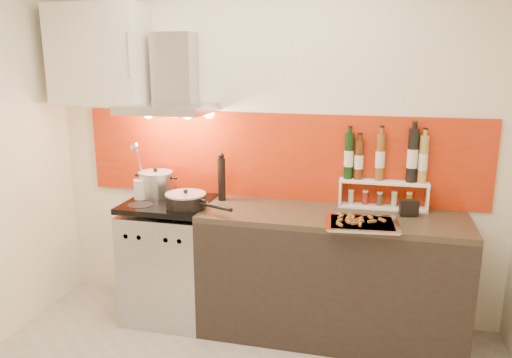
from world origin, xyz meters
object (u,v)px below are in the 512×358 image
(counter, at_px, (330,275))
(stock_pot, at_px, (156,184))
(pepper_mill, at_px, (222,177))
(baking_tray, at_px, (362,223))
(range_stove, at_px, (171,260))
(saute_pan, at_px, (187,200))

(counter, bearing_deg, stock_pot, 175.70)
(pepper_mill, height_order, baking_tray, pepper_mill)
(range_stove, xyz_separation_m, counter, (1.20, 0.00, 0.01))
(baking_tray, bearing_deg, range_stove, 171.91)
(counter, xyz_separation_m, stock_pot, (-1.34, 0.10, 0.55))
(counter, bearing_deg, baking_tray, -45.63)
(counter, xyz_separation_m, pepper_mill, (-0.83, 0.14, 0.62))
(range_stove, height_order, counter, range_stove)
(stock_pot, distance_m, saute_pan, 0.40)
(saute_pan, bearing_deg, counter, 7.01)
(counter, distance_m, stock_pot, 1.45)
(stock_pot, distance_m, baking_tray, 1.57)
(baking_tray, bearing_deg, counter, 134.37)
(range_stove, xyz_separation_m, pepper_mill, (0.37, 0.15, 0.63))
(baking_tray, bearing_deg, stock_pot, 168.81)
(saute_pan, distance_m, pepper_mill, 0.34)
(counter, distance_m, saute_pan, 1.14)
(stock_pot, height_order, pepper_mill, pepper_mill)
(counter, xyz_separation_m, baking_tray, (0.20, -0.20, 0.47))
(saute_pan, height_order, pepper_mill, pepper_mill)
(stock_pot, xyz_separation_m, baking_tray, (1.54, -0.30, -0.09))
(saute_pan, xyz_separation_m, pepper_mill, (0.17, 0.27, 0.11))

